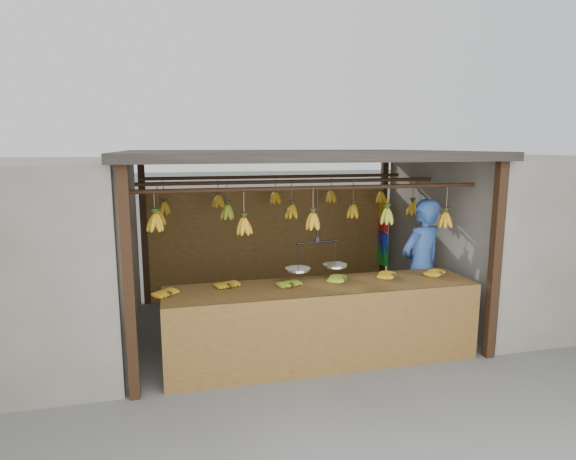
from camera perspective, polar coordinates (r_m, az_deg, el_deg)
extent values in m
plane|color=#5B5B57|center=(6.80, 0.61, -11.28)|extent=(80.00, 80.00, 0.00)
cube|color=black|center=(4.84, -18.35, -6.33)|extent=(0.10, 0.10, 2.30)
cube|color=black|center=(6.00, 23.30, -3.52)|extent=(0.10, 0.10, 2.30)
cube|color=black|center=(7.76, -16.68, -0.21)|extent=(0.10, 0.10, 2.30)
cube|color=black|center=(8.54, 11.20, 0.92)|extent=(0.10, 0.10, 2.30)
cube|color=black|center=(6.34, 0.65, 8.92)|extent=(4.30, 3.30, 0.10)
cylinder|color=black|center=(5.40, 3.30, 5.00)|extent=(4.00, 0.05, 0.05)
cylinder|color=black|center=(6.36, 0.65, 5.77)|extent=(4.00, 0.05, 0.05)
cylinder|color=black|center=(7.33, -1.31, 6.33)|extent=(4.00, 0.05, 0.05)
cube|color=brown|center=(7.96, -2.05, -1.38)|extent=(4.00, 0.06, 1.80)
cube|color=slate|center=(8.14, 26.01, -0.35)|extent=(3.00, 3.00, 2.30)
cube|color=brown|center=(5.54, 4.02, -6.92)|extent=(3.55, 0.79, 0.08)
cube|color=brown|center=(5.32, 5.29, -12.35)|extent=(3.55, 0.04, 0.90)
cube|color=black|center=(5.13, -13.51, -13.97)|extent=(0.07, 0.07, 0.82)
cube|color=black|center=(6.10, 20.45, -10.38)|extent=(0.07, 0.07, 0.82)
cube|color=black|center=(5.77, -13.56, -11.22)|extent=(0.07, 0.07, 0.82)
cube|color=black|center=(6.65, 17.10, -8.51)|extent=(0.07, 0.07, 0.82)
ellipsoid|color=#CB9015|center=(5.23, -13.68, -7.41)|extent=(0.29, 0.30, 0.06)
ellipsoid|color=#CB9015|center=(5.39, -6.79, -6.65)|extent=(0.25, 0.29, 0.06)
ellipsoid|color=#92A523|center=(5.39, 0.61, -6.60)|extent=(0.25, 0.29, 0.06)
ellipsoid|color=#92A523|center=(5.67, 6.70, -5.82)|extent=(0.30, 0.28, 0.06)
ellipsoid|color=#CB9015|center=(5.92, 12.44, -5.31)|extent=(0.30, 0.28, 0.06)
ellipsoid|color=#CB9015|center=(6.14, 17.73, -5.01)|extent=(0.29, 0.30, 0.06)
ellipsoid|color=#CB9015|center=(5.20, -15.46, 0.84)|extent=(0.16, 0.16, 0.28)
ellipsoid|color=#CB9015|center=(5.28, -5.22, 0.45)|extent=(0.16, 0.16, 0.28)
ellipsoid|color=#CB9015|center=(5.40, 2.96, 1.02)|extent=(0.16, 0.16, 0.28)
ellipsoid|color=#92A523|center=(5.75, 11.64, 1.59)|extent=(0.16, 0.16, 0.28)
ellipsoid|color=#CB9015|center=(6.14, 18.17, 1.13)|extent=(0.16, 0.16, 0.28)
ellipsoid|color=#CB9015|center=(6.24, -15.11, 1.37)|extent=(0.16, 0.16, 0.28)
ellipsoid|color=#92A523|center=(6.23, -7.19, 2.13)|extent=(0.16, 0.16, 0.28)
ellipsoid|color=#CB9015|center=(6.40, 0.45, 2.20)|extent=(0.16, 0.16, 0.28)
ellipsoid|color=#CB9015|center=(6.62, 7.69, 2.21)|extent=(0.16, 0.16, 0.28)
ellipsoid|color=#CB9015|center=(7.04, 14.53, 2.47)|extent=(0.16, 0.16, 0.28)
ellipsoid|color=#CB9015|center=(7.21, -14.46, 2.52)|extent=(0.16, 0.16, 0.28)
ellipsoid|color=#CB9015|center=(7.17, -8.25, 3.39)|extent=(0.16, 0.16, 0.28)
ellipsoid|color=#CB9015|center=(7.39, -1.49, 3.84)|extent=(0.16, 0.16, 0.28)
ellipsoid|color=#CB9015|center=(7.57, 5.12, 3.97)|extent=(0.16, 0.16, 0.28)
ellipsoid|color=#CB9015|center=(7.90, 10.99, 3.83)|extent=(0.16, 0.16, 0.28)
cylinder|color=black|center=(5.44, 3.50, 1.75)|extent=(0.02, 0.02, 0.62)
cylinder|color=black|center=(5.49, 3.46, -1.45)|extent=(0.51, 0.10, 0.02)
cylinder|color=silver|center=(5.46, 1.19, -4.72)|extent=(0.28, 0.28, 0.02)
cylinder|color=silver|center=(5.66, 5.59, -4.24)|extent=(0.28, 0.28, 0.02)
imported|color=#3359A5|center=(6.57, 15.49, -4.22)|extent=(0.76, 0.63, 1.79)
cube|color=yellow|center=(8.34, 11.31, 2.48)|extent=(0.08, 0.26, 0.34)
cube|color=red|center=(8.37, 11.26, 0.98)|extent=(0.08, 0.26, 0.34)
cube|color=#1426BF|center=(8.43, 11.18, -1.41)|extent=(0.08, 0.26, 0.34)
cube|color=#199926|center=(8.48, 11.13, -2.92)|extent=(0.08, 0.26, 0.34)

